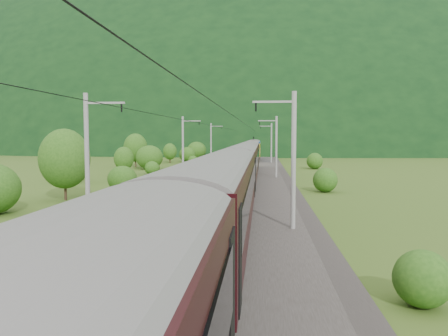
{
  "coord_description": "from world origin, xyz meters",
  "views": [
    {
      "loc": [
        4.39,
        -25.55,
        5.74
      ],
      "look_at": [
        0.67,
        16.68,
        2.6
      ],
      "focal_mm": 35.0,
      "sensor_mm": 36.0,
      "label": 1
    }
  ],
  "objects": [
    {
      "name": "hazard_post_far",
      "position": [
        0.25,
        44.59,
        1.1
      ],
      "size": [
        0.17,
        0.17,
        1.6
      ],
      "primitive_type": "cylinder",
      "color": "red",
      "rests_on": "railbed"
    },
    {
      "name": "catenary_left",
      "position": [
        -6.12,
        32.0,
        4.5
      ],
      "size": [
        2.54,
        192.28,
        8.0
      ],
      "color": "gray",
      "rests_on": "railbed"
    },
    {
      "name": "catenary_right",
      "position": [
        6.12,
        32.0,
        4.5
      ],
      "size": [
        2.54,
        192.28,
        8.0
      ],
      "color": "gray",
      "rests_on": "railbed"
    },
    {
      "name": "track_right",
      "position": [
        2.4,
        10.0,
        0.37
      ],
      "size": [
        2.4,
        220.0,
        0.27
      ],
      "color": "brown",
      "rests_on": "railbed"
    },
    {
      "name": "vegetation_right",
      "position": [
        11.6,
        4.16,
        1.22
      ],
      "size": [
        6.0,
        92.79,
        2.67
      ],
      "color": "#234F15",
      "rests_on": "ground"
    },
    {
      "name": "vegetation_left",
      "position": [
        -14.49,
        21.27,
        2.48
      ],
      "size": [
        12.66,
        144.64,
        6.38
      ],
      "color": "#234F15",
      "rests_on": "ground"
    },
    {
      "name": "signal",
      "position": [
        -4.42,
        31.42,
        1.44
      ],
      "size": [
        0.21,
        0.21,
        1.94
      ],
      "color": "black",
      "rests_on": "railbed"
    },
    {
      "name": "railbed",
      "position": [
        0.0,
        10.0,
        0.15
      ],
      "size": [
        14.0,
        220.0,
        0.3
      ],
      "primitive_type": "cube",
      "color": "#38332D",
      "rests_on": "ground"
    },
    {
      "name": "ground",
      "position": [
        0.0,
        0.0,
        0.0
      ],
      "size": [
        600.0,
        600.0,
        0.0
      ],
      "primitive_type": "plane",
      "color": "#3C5A1C",
      "rests_on": "ground"
    },
    {
      "name": "overhead_wires",
      "position": [
        0.0,
        10.0,
        7.1
      ],
      "size": [
        4.83,
        198.0,
        0.03
      ],
      "color": "black",
      "rests_on": "ground"
    },
    {
      "name": "track_left",
      "position": [
        -2.4,
        10.0,
        0.37
      ],
      "size": [
        2.4,
        220.0,
        0.27
      ],
      "color": "brown",
      "rests_on": "railbed"
    },
    {
      "name": "hazard_post_near",
      "position": [
        -0.73,
        51.14,
        1.04
      ],
      "size": [
        0.16,
        0.16,
        1.47
      ],
      "primitive_type": "cylinder",
      "color": "red",
      "rests_on": "railbed"
    },
    {
      "name": "mountain_main",
      "position": [
        0.0,
        260.0,
        0.0
      ],
      "size": [
        504.0,
        360.0,
        244.0
      ],
      "primitive_type": "ellipsoid",
      "color": "black",
      "rests_on": "ground"
    },
    {
      "name": "mountain_ridge",
      "position": [
        -120.0,
        300.0,
        0.0
      ],
      "size": [
        336.0,
        280.0,
        132.0
      ],
      "primitive_type": "ellipsoid",
      "color": "black",
      "rests_on": "ground"
    },
    {
      "name": "train",
      "position": [
        2.4,
        5.95,
        3.57
      ],
      "size": [
        3.02,
        143.74,
        5.26
      ],
      "color": "black",
      "rests_on": "ground"
    }
  ]
}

